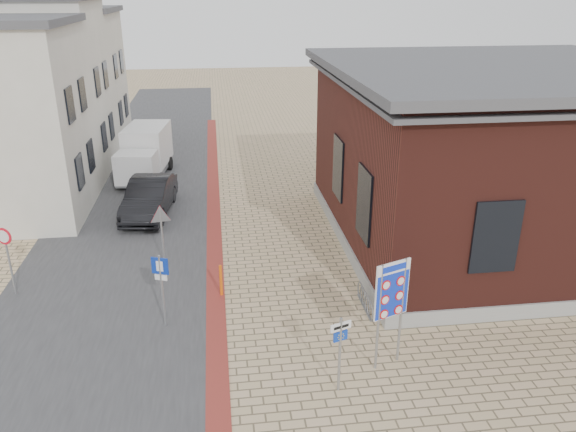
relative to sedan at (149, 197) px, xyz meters
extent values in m
plane|color=tan|center=(4.77, -11.19, -0.79)|extent=(120.00, 120.00, 0.00)
cube|color=#38383A|center=(-0.73, 3.81, -0.78)|extent=(7.00, 60.00, 0.02)
cube|color=maroon|center=(2.77, -1.19, -0.78)|extent=(0.60, 40.00, 0.02)
cube|color=gray|center=(13.77, -4.19, -0.54)|extent=(12.15, 12.15, 0.50)
cube|color=#4E1E19|center=(13.77, -4.19, 2.71)|extent=(12.00, 12.00, 6.00)
cube|color=#494A4E|center=(13.77, -4.19, 5.86)|extent=(13.00, 13.00, 0.30)
cube|color=#494A4E|center=(13.77, -4.19, 5.46)|extent=(12.70, 12.70, 0.15)
cube|color=black|center=(7.75, -7.19, 2.01)|extent=(0.12, 1.60, 2.40)
cube|color=black|center=(7.75, -3.19, 2.01)|extent=(0.12, 1.60, 2.40)
cube|color=black|center=(10.77, -10.21, 2.01)|extent=(1.40, 0.12, 2.20)
cube|color=black|center=(-2.71, -0.39, 1.41)|extent=(0.10, 1.10, 1.40)
cube|color=black|center=(-2.71, 2.01, 1.41)|extent=(0.10, 1.10, 1.40)
cube|color=black|center=(-2.71, -0.39, 4.21)|extent=(0.10, 1.10, 1.40)
cube|color=black|center=(-2.71, 2.01, 4.21)|extent=(0.10, 1.10, 1.40)
cube|color=beige|center=(-6.23, 6.81, 3.61)|extent=(7.00, 6.00, 8.80)
cube|color=black|center=(-2.71, 5.61, 1.41)|extent=(0.10, 1.10, 1.40)
cube|color=black|center=(-2.71, 8.01, 1.41)|extent=(0.10, 1.10, 1.40)
cube|color=black|center=(-2.71, 5.61, 4.21)|extent=(0.10, 1.10, 1.40)
cube|color=black|center=(-2.71, 8.01, 4.21)|extent=(0.10, 1.10, 1.40)
cube|color=beige|center=(-6.23, 12.81, 3.21)|extent=(7.00, 6.00, 8.00)
cube|color=#494A4E|center=(-6.23, 12.81, 7.36)|extent=(7.40, 6.40, 0.30)
cube|color=black|center=(-2.71, 11.61, 1.41)|extent=(0.10, 1.10, 1.40)
cube|color=black|center=(-2.71, 14.01, 1.41)|extent=(0.10, 1.10, 1.40)
cube|color=black|center=(-2.71, 11.61, 4.21)|extent=(0.10, 1.10, 1.40)
cube|color=black|center=(-2.71, 14.01, 4.21)|extent=(0.10, 1.10, 1.40)
torus|color=slate|center=(7.42, -9.59, -0.51)|extent=(0.04, 0.60, 0.60)
torus|color=slate|center=(7.42, -9.29, -0.51)|extent=(0.04, 0.60, 0.60)
torus|color=slate|center=(7.42, -8.99, -0.51)|extent=(0.04, 0.60, 0.60)
torus|color=slate|center=(7.42, -8.69, -0.51)|extent=(0.04, 0.60, 0.60)
torus|color=slate|center=(7.42, -8.39, -0.51)|extent=(0.04, 0.60, 0.60)
cube|color=slate|center=(7.42, -8.99, -0.77)|extent=(0.08, 1.60, 0.04)
imported|color=black|center=(0.00, 0.00, 0.00)|extent=(2.22, 4.98, 1.59)
cube|color=slate|center=(-0.70, 5.16, -0.38)|extent=(2.51, 5.14, 0.23)
cube|color=silver|center=(-0.91, 3.44, 0.35)|extent=(2.10, 1.78, 1.46)
cube|color=black|center=(-0.99, 2.76, 0.62)|extent=(1.73, 0.29, 0.73)
cube|color=silver|center=(-0.60, 5.98, 0.81)|extent=(2.40, 3.51, 2.01)
cylinder|color=black|center=(-1.83, 3.83, -0.43)|extent=(0.32, 0.75, 0.73)
cylinder|color=black|center=(0.08, 3.60, -0.43)|extent=(0.32, 0.75, 0.73)
cylinder|color=black|center=(-1.47, 6.73, -0.43)|extent=(0.32, 0.75, 0.73)
cylinder|color=black|center=(0.44, 6.50, -0.43)|extent=(0.32, 0.75, 0.73)
cylinder|color=gray|center=(6.93, -11.96, 0.73)|extent=(0.07, 0.07, 3.06)
cylinder|color=gray|center=(7.62, -11.69, 0.73)|extent=(0.07, 0.07, 3.06)
cube|color=white|center=(7.27, -11.83, 1.47)|extent=(0.99, 0.42, 1.57)
cube|color=#1130CC|center=(7.27, -11.83, 1.47)|extent=(0.95, 0.41, 1.53)
cube|color=white|center=(7.27, -11.83, 2.10)|extent=(0.95, 0.42, 0.30)
cylinder|color=gray|center=(5.77, -12.69, 0.25)|extent=(0.07, 0.07, 2.09)
cube|color=white|center=(5.77, -12.69, 1.07)|extent=(0.55, 0.23, 0.20)
cube|color=#0F38B7|center=(5.77, -12.69, 0.80)|extent=(0.37, 0.16, 0.25)
cylinder|color=gray|center=(1.27, -9.19, 0.37)|extent=(0.07, 0.07, 2.32)
cube|color=#0D2DA2|center=(1.27, -9.19, 1.21)|extent=(0.49, 0.22, 0.51)
cube|color=white|center=(1.27, -9.19, 0.83)|extent=(0.36, 0.17, 0.17)
cylinder|color=gray|center=(0.97, -5.19, 0.31)|extent=(0.07, 0.07, 2.21)
cylinder|color=gray|center=(-3.73, -6.69, 0.40)|extent=(0.07, 0.07, 2.38)
cylinder|color=red|center=(-3.73, -6.69, 1.32)|extent=(0.53, 0.24, 0.56)
cylinder|color=#E85B0C|center=(2.97, -7.63, -0.24)|extent=(0.13, 0.13, 1.10)
camera|label=1|loc=(3.04, -23.81, 8.56)|focal=35.00mm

